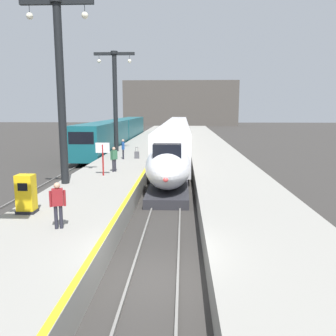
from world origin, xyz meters
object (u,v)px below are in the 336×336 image
(regional_train_adjacent, at_px, (118,132))
(departure_info_board, at_px, (103,152))
(station_column_far, at_px, (115,92))
(passenger_mid_platform, at_px, (114,157))
(passenger_near_edge, at_px, (123,148))
(ticket_machine_yellow, at_px, (26,195))
(station_column_mid, at_px, (60,76))
(rolling_suitcase, at_px, (137,155))
(passenger_far_waiting, at_px, (58,202))
(highspeed_train_main, at_px, (176,135))

(regional_train_adjacent, distance_m, departure_info_board, 26.90)
(station_column_far, height_order, passenger_mid_platform, station_column_far)
(passenger_mid_platform, bearing_deg, station_column_far, 99.94)
(passenger_near_edge, distance_m, ticket_machine_yellow, 15.97)
(regional_train_adjacent, xyz_separation_m, passenger_near_edge, (3.88, -19.07, -0.09))
(station_column_mid, height_order, passenger_mid_platform, station_column_mid)
(station_column_mid, distance_m, rolling_suitcase, 12.27)
(passenger_far_waiting, bearing_deg, ticket_machine_yellow, 136.79)
(ticket_machine_yellow, bearing_deg, regional_train_adjacent, 94.17)
(station_column_mid, distance_m, departure_info_board, 5.43)
(passenger_far_waiting, relative_size, departure_info_board, 0.80)
(regional_train_adjacent, relative_size, departure_info_board, 17.26)
(rolling_suitcase, distance_m, departure_info_board, 8.14)
(highspeed_train_main, height_order, passenger_mid_platform, highspeed_train_main)
(highspeed_train_main, height_order, departure_info_board, highspeed_train_main)
(ticket_machine_yellow, bearing_deg, highspeed_train_main, 80.10)
(station_column_mid, bearing_deg, highspeed_train_main, 77.20)
(departure_info_board, bearing_deg, ticket_machine_yellow, -98.87)
(departure_info_board, bearing_deg, passenger_mid_platform, 73.26)
(rolling_suitcase, distance_m, ticket_machine_yellow, 16.52)
(station_column_far, relative_size, departure_info_board, 4.63)
(regional_train_adjacent, bearing_deg, station_column_far, -80.60)
(highspeed_train_main, relative_size, regional_train_adjacent, 1.56)
(station_column_mid, bearing_deg, passenger_mid_platform, 62.19)
(passenger_near_edge, xyz_separation_m, passenger_mid_platform, (0.41, -6.11, 0.00))
(passenger_near_edge, relative_size, ticket_machine_yellow, 1.06)
(station_column_mid, relative_size, rolling_suitcase, 10.31)
(highspeed_train_main, distance_m, departure_info_board, 23.83)
(passenger_mid_platform, bearing_deg, passenger_far_waiting, -88.72)
(rolling_suitcase, relative_size, departure_info_board, 0.46)
(highspeed_train_main, distance_m, station_column_mid, 27.11)
(passenger_mid_platform, distance_m, rolling_suitcase, 6.61)
(highspeed_train_main, xyz_separation_m, ticket_machine_yellow, (-5.55, -31.80, -0.16))
(station_column_far, distance_m, passenger_near_edge, 7.75)
(passenger_mid_platform, bearing_deg, highspeed_train_main, 80.17)
(station_column_far, distance_m, ticket_machine_yellow, 22.30)
(passenger_near_edge, xyz_separation_m, departure_info_board, (-0.02, -7.55, 0.52))
(passenger_near_edge, relative_size, passenger_far_waiting, 1.00)
(highspeed_train_main, height_order, passenger_far_waiting, highspeed_train_main)
(passenger_near_edge, bearing_deg, passenger_mid_platform, -86.19)
(station_column_far, relative_size, ticket_machine_yellow, 6.13)
(station_column_far, height_order, rolling_suitcase, station_column_far)
(station_column_far, bearing_deg, station_column_mid, -90.00)
(station_column_mid, relative_size, station_column_far, 1.03)
(station_column_mid, bearing_deg, passenger_far_waiting, -73.09)
(passenger_near_edge, bearing_deg, ticket_machine_yellow, -94.77)
(passenger_far_waiting, bearing_deg, regional_train_adjacent, 97.03)
(highspeed_train_main, distance_m, station_column_far, 12.70)
(station_column_mid, relative_size, passenger_mid_platform, 5.99)
(regional_train_adjacent, height_order, rolling_suitcase, regional_train_adjacent)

